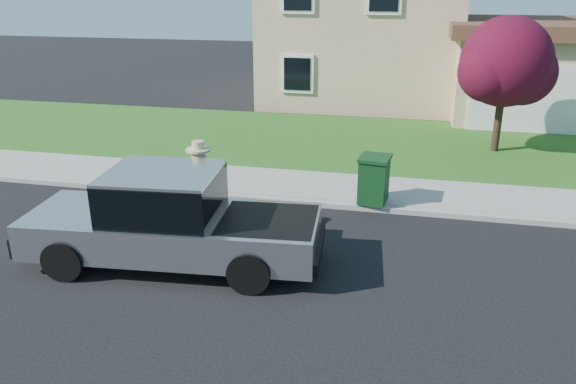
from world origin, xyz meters
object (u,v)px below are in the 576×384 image
(trash_bin, at_px, (374,179))
(ornamental_tree, at_px, (507,66))
(woman, at_px, (201,192))
(pickup_truck, at_px, (172,221))

(trash_bin, bearing_deg, ornamental_tree, 64.31)
(ornamental_tree, bearing_deg, woman, -131.74)
(pickup_truck, xyz_separation_m, trash_bin, (3.47, 3.59, -0.14))
(ornamental_tree, height_order, trash_bin, ornamental_tree)
(pickup_truck, distance_m, woman, 1.30)
(pickup_truck, relative_size, ornamental_tree, 1.41)
(ornamental_tree, relative_size, trash_bin, 3.63)
(trash_bin, bearing_deg, pickup_truck, -127.01)
(pickup_truck, xyz_separation_m, ornamental_tree, (6.85, 8.87, 1.82))
(pickup_truck, height_order, ornamental_tree, ornamental_tree)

